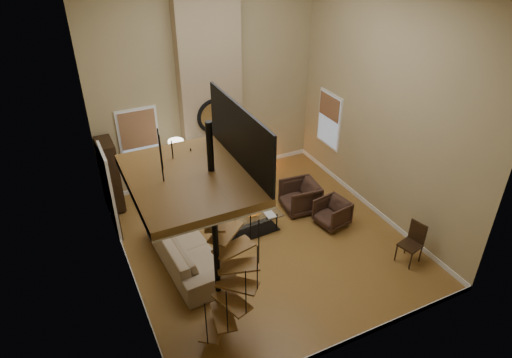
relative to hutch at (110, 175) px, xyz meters
name	(u,v)px	position (x,y,z in m)	size (l,w,h in m)	color
ground	(264,239)	(2.80, -2.80, -0.95)	(6.00, 6.50, 0.01)	#AA7936
back_wall	(207,81)	(2.80, 0.45, 1.80)	(6.00, 0.02, 5.50)	tan
front_wall	(366,218)	(2.80, -6.05, 1.80)	(6.00, 0.02, 5.50)	tan
left_wall	(111,163)	(-0.20, -2.80, 1.80)	(0.02, 6.50, 5.50)	tan
right_wall	(385,105)	(5.80, -2.80, 1.80)	(0.02, 6.50, 5.50)	tan
baseboard_back	(213,172)	(2.80, 0.44, -0.89)	(6.00, 0.02, 0.12)	white
baseboard_front	(347,342)	(2.80, -6.04, -0.89)	(6.00, 0.02, 0.12)	white
baseboard_left	(133,277)	(-0.19, -2.80, -0.89)	(0.02, 6.50, 0.12)	white
baseboard_right	(369,205)	(5.79, -2.80, -0.89)	(0.02, 6.50, 0.12)	white
chimney_breast	(210,83)	(2.80, 0.26, 1.80)	(1.60, 0.38, 5.50)	tan
hearth	(221,185)	(2.80, -0.23, -0.93)	(1.50, 0.60, 0.04)	black
firebox	(217,163)	(2.80, 0.06, -0.40)	(0.95, 0.02, 0.72)	black
mantel	(217,145)	(2.80, -0.02, 0.20)	(1.70, 0.18, 0.06)	white
mirror_frame	(215,116)	(2.80, 0.04, 1.00)	(0.94, 0.94, 0.10)	black
mirror_disc	(214,116)	(2.80, 0.05, 1.00)	(0.80, 0.80, 0.01)	white
vase_left	(196,143)	(2.25, 0.02, 0.35)	(0.24, 0.24, 0.25)	black
vase_right	(237,135)	(3.40, 0.02, 0.33)	(0.20, 0.20, 0.21)	#175052
window_back	(139,136)	(0.90, 0.42, 0.67)	(1.02, 0.06, 1.52)	white
window_right	(329,119)	(5.77, -0.80, 0.68)	(0.06, 1.02, 1.52)	white
entry_door	(111,193)	(-0.16, -1.00, 0.10)	(0.10, 1.05, 2.16)	white
loft	(196,174)	(0.75, -4.60, 2.29)	(1.70, 2.20, 1.09)	brown
spiral_stair	(217,246)	(1.01, -4.59, 0.83)	(1.47, 1.47, 4.06)	black
hutch	(110,175)	(0.00, 0.00, 0.00)	(0.38, 0.80, 1.80)	black
sofa	(186,248)	(0.97, -2.79, -0.55)	(2.61, 1.02, 0.76)	tan
armchair_near	(303,196)	(4.24, -2.11, -0.60)	(0.84, 0.86, 0.78)	#3B251B
armchair_far	(334,212)	(4.56, -3.00, -0.60)	(0.69, 0.71, 0.64)	#3B251B
coffee_table	(253,222)	(2.69, -2.44, -0.67)	(1.33, 0.72, 0.48)	silver
bowl	(252,213)	(2.69, -2.39, -0.45)	(0.36, 0.36, 0.09)	orange
book	(269,215)	(3.04, -2.59, -0.49)	(0.21, 0.28, 0.03)	gray
floor_lamp	(177,151)	(1.61, -0.37, 0.46)	(0.38, 0.38, 1.70)	black
accent_lamp	(264,157)	(4.36, 0.30, -0.70)	(0.15, 0.15, 0.53)	orange
side_chair	(413,241)	(5.32, -4.80, -0.42)	(0.51, 0.48, 0.92)	black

